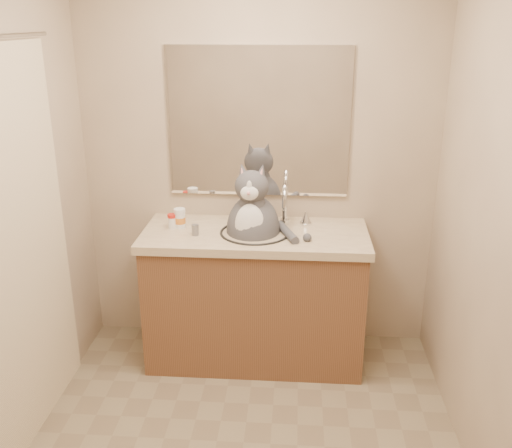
{
  "coord_description": "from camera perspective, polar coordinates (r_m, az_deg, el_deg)",
  "views": [
    {
      "loc": [
        0.24,
        -2.19,
        2.04
      ],
      "look_at": [
        0.03,
        0.65,
        1.01
      ],
      "focal_mm": 40.0,
      "sensor_mm": 36.0,
      "label": 1
    }
  ],
  "objects": [
    {
      "name": "room",
      "position": [
        2.36,
        -1.82,
        -1.06
      ],
      "size": [
        2.22,
        2.52,
        2.42
      ],
      "color": "#85785C",
      "rests_on": "ground"
    },
    {
      "name": "vanity",
      "position": [
        3.55,
        -0.07,
        -6.92
      ],
      "size": [
        1.34,
        0.59,
        1.12
      ],
      "color": "brown",
      "rests_on": "ground"
    },
    {
      "name": "mirror",
      "position": [
        3.49,
        0.25,
        10.09
      ],
      "size": [
        1.1,
        0.02,
        0.9
      ],
      "primitive_type": "cube",
      "color": "white",
      "rests_on": "room"
    },
    {
      "name": "shower_curtain",
      "position": [
        2.82,
        -23.36,
        -2.91
      ],
      "size": [
        0.02,
        1.3,
        1.93
      ],
      "color": "beige",
      "rests_on": "ground"
    },
    {
      "name": "cat",
      "position": [
        3.36,
        -0.28,
        -0.08
      ],
      "size": [
        0.45,
        0.39,
        0.64
      ],
      "rotation": [
        0.0,
        0.0,
        -0.09
      ],
      "color": "#4C4C51",
      "rests_on": "vanity"
    },
    {
      "name": "pill_bottle_redcap",
      "position": [
        3.46,
        -8.4,
        0.29
      ],
      "size": [
        0.07,
        0.07,
        0.09
      ],
      "rotation": [
        0.0,
        0.0,
        0.44
      ],
      "color": "white",
      "rests_on": "vanity"
    },
    {
      "name": "pill_bottle_orange",
      "position": [
        3.46,
        -7.62,
        0.54
      ],
      "size": [
        0.08,
        0.08,
        0.12
      ],
      "rotation": [
        0.0,
        0.0,
        -0.19
      ],
      "color": "white",
      "rests_on": "vanity"
    },
    {
      "name": "grey_canister",
      "position": [
        3.34,
        -6.1,
        -0.6
      ],
      "size": [
        0.04,
        0.04,
        0.07
      ],
      "rotation": [
        0.0,
        0.0,
        0.01
      ],
      "color": "gray",
      "rests_on": "vanity"
    }
  ]
}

